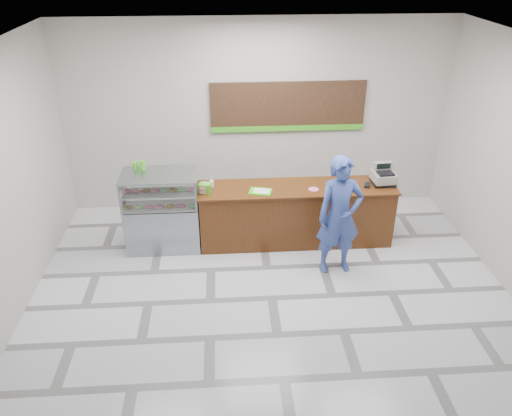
{
  "coord_description": "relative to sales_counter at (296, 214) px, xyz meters",
  "views": [
    {
      "loc": [
        -0.63,
        -5.73,
        4.63
      ],
      "look_at": [
        -0.17,
        0.9,
        1.02
      ],
      "focal_mm": 35.0,
      "sensor_mm": 36.0,
      "label": 1
    }
  ],
  "objects": [
    {
      "name": "floor",
      "position": [
        -0.55,
        -1.55,
        -0.52
      ],
      "size": [
        7.0,
        7.0,
        0.0
      ],
      "primitive_type": "plane",
      "color": "silver",
      "rests_on": "ground"
    },
    {
      "name": "back_wall",
      "position": [
        -0.55,
        1.45,
        1.23
      ],
      "size": [
        7.0,
        0.0,
        7.0
      ],
      "primitive_type": "plane",
      "rotation": [
        1.57,
        0.0,
        0.0
      ],
      "color": "#BCB7AD",
      "rests_on": "floor"
    },
    {
      "name": "ceiling",
      "position": [
        -0.55,
        -1.55,
        2.98
      ],
      "size": [
        7.0,
        7.0,
        0.0
      ],
      "primitive_type": "plane",
      "rotation": [
        3.14,
        0.0,
        0.0
      ],
      "color": "silver",
      "rests_on": "back_wall"
    },
    {
      "name": "sales_counter",
      "position": [
        0.0,
        0.0,
        0.0
      ],
      "size": [
        3.26,
        0.76,
        1.03
      ],
      "color": "#562C11",
      "rests_on": "floor"
    },
    {
      "name": "display_case",
      "position": [
        -2.22,
        -0.0,
        0.16
      ],
      "size": [
        1.22,
        0.72,
        1.33
      ],
      "color": "gray",
      "rests_on": "floor"
    },
    {
      "name": "menu_board",
      "position": [
        -0.0,
        1.41,
        1.42
      ],
      "size": [
        2.8,
        0.06,
        0.9
      ],
      "color": "black",
      "rests_on": "back_wall"
    },
    {
      "name": "cash_register",
      "position": [
        1.44,
        0.04,
        0.64
      ],
      "size": [
        0.39,
        0.41,
        0.34
      ],
      "rotation": [
        0.0,
        0.0,
        0.09
      ],
      "color": "black",
      "rests_on": "sales_counter"
    },
    {
      "name": "card_terminal",
      "position": [
        1.15,
        -0.06,
        0.53
      ],
      "size": [
        0.14,
        0.19,
        0.04
      ],
      "primitive_type": "cube",
      "rotation": [
        0.0,
        0.0,
        -0.38
      ],
      "color": "black",
      "rests_on": "sales_counter"
    },
    {
      "name": "serving_tray",
      "position": [
        -0.61,
        -0.14,
        0.52
      ],
      "size": [
        0.41,
        0.33,
        0.02
      ],
      "rotation": [
        0.0,
        0.0,
        -0.25
      ],
      "color": "#41D215",
      "rests_on": "sales_counter"
    },
    {
      "name": "napkin_box",
      "position": [
        -1.5,
        0.01,
        0.57
      ],
      "size": [
        0.15,
        0.15,
        0.11
      ],
      "primitive_type": "cube",
      "rotation": [
        0.0,
        0.0,
        -0.24
      ],
      "color": "white",
      "rests_on": "sales_counter"
    },
    {
      "name": "straw_cup",
      "position": [
        -1.39,
        0.11,
        0.57
      ],
      "size": [
        0.07,
        0.07,
        0.11
      ],
      "primitive_type": "cylinder",
      "color": "silver",
      "rests_on": "sales_counter"
    },
    {
      "name": "promo_box",
      "position": [
        -1.5,
        -0.12,
        0.59
      ],
      "size": [
        0.2,
        0.16,
        0.16
      ],
      "primitive_type": "cube",
      "rotation": [
        0.0,
        0.0,
        -0.23
      ],
      "color": "green",
      "rests_on": "sales_counter"
    },
    {
      "name": "donut_decal",
      "position": [
        0.26,
        -0.1,
        0.52
      ],
      "size": [
        0.17,
        0.17,
        0.0
      ],
      "primitive_type": "cylinder",
      "color": "pink",
      "rests_on": "sales_counter"
    },
    {
      "name": "green_cup_left",
      "position": [
        -2.61,
        0.23,
        0.88
      ],
      "size": [
        0.08,
        0.08,
        0.12
      ],
      "primitive_type": "cylinder",
      "color": "green",
      "rests_on": "display_case"
    },
    {
      "name": "green_cup_right",
      "position": [
        -2.5,
        0.21,
        0.89
      ],
      "size": [
        0.1,
        0.1,
        0.15
      ],
      "primitive_type": "cylinder",
      "color": "green",
      "rests_on": "display_case"
    },
    {
      "name": "customer",
      "position": [
        0.52,
        -0.87,
        0.43
      ],
      "size": [
        0.73,
        0.52,
        1.9
      ],
      "primitive_type": "imported",
      "rotation": [
        0.0,
        0.0,
        0.1
      ],
      "color": "#364B99",
      "rests_on": "floor"
    }
  ]
}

